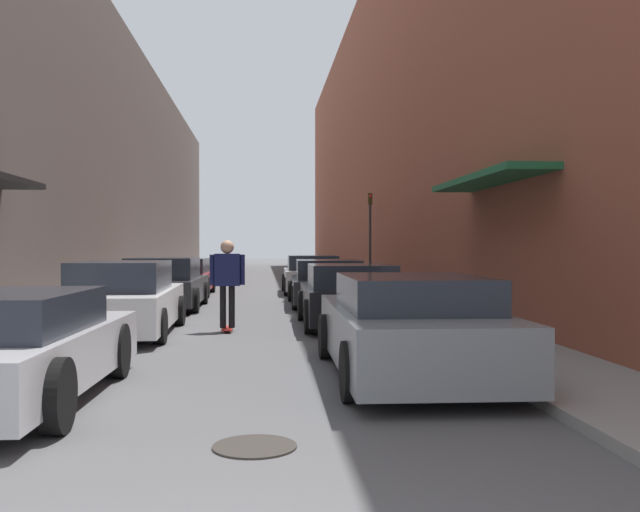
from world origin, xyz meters
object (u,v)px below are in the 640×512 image
at_px(parked_car_right_2, 327,283).
at_px(manhole_cover, 255,446).
at_px(parked_car_left_1, 123,300).
at_px(parked_car_left_3, 184,277).
at_px(traffic_light, 370,228).
at_px(parked_car_right_3, 312,275).
at_px(parked_car_left_2, 164,284).
at_px(parked_car_left_0, 10,348).
at_px(skateboarder, 227,275).
at_px(parked_car_right_1, 350,296).
at_px(parked_car_right_0, 409,327).

height_order(parked_car_right_2, manhole_cover, parked_car_right_2).
distance_m(parked_car_left_1, manhole_cover, 8.11).
distance_m(parked_car_left_3, traffic_light, 7.96).
height_order(parked_car_right_3, manhole_cover, parked_car_right_3).
relative_size(parked_car_left_1, parked_car_left_2, 1.03).
bearing_deg(traffic_light, parked_car_right_2, -106.73).
bearing_deg(parked_car_left_1, traffic_light, 64.42).
bearing_deg(parked_car_left_1, parked_car_left_0, -90.64).
xyz_separation_m(skateboarder, manhole_cover, (0.61, -8.01, -1.08)).
bearing_deg(manhole_cover, parked_car_left_0, 144.51).
bearing_deg(parked_car_left_2, skateboarder, -69.75).
xyz_separation_m(parked_car_left_0, traffic_light, (6.90, 20.10, 1.76)).
bearing_deg(parked_car_left_0, parked_car_right_2, 69.61).
height_order(parked_car_left_1, manhole_cover, parked_car_left_1).
bearing_deg(parked_car_left_0, manhole_cover, -35.49).
relative_size(parked_car_left_2, parked_car_right_1, 1.14).
xyz_separation_m(parked_car_left_0, parked_car_right_3, (4.40, 17.06, 0.05)).
bearing_deg(parked_car_left_1, parked_car_right_0, -46.17).
bearing_deg(parked_car_left_1, skateboarder, 9.79).
relative_size(parked_car_left_0, manhole_cover, 6.31).
bearing_deg(parked_car_left_0, parked_car_left_2, 89.61).
relative_size(parked_car_right_0, parked_car_right_2, 1.05).
bearing_deg(traffic_light, parked_car_left_2, -127.84).
distance_m(parked_car_right_0, parked_car_right_1, 5.62).
height_order(parked_car_left_0, parked_car_right_3, parked_car_right_3).
relative_size(parked_car_right_1, traffic_light, 1.10).
xyz_separation_m(parked_car_left_0, parked_car_left_1, (0.07, 5.83, 0.06)).
bearing_deg(parked_car_right_3, parked_car_left_3, -171.92).
bearing_deg(parked_car_right_2, parked_car_left_3, 134.90).
distance_m(parked_car_right_2, traffic_light, 8.62).
bearing_deg(parked_car_right_1, parked_car_left_1, -167.46).
xyz_separation_m(parked_car_left_0, parked_car_left_2, (0.08, 11.32, 0.06)).
distance_m(parked_car_right_2, skateboarder, 6.37).
height_order(parked_car_left_1, parked_car_right_2, parked_car_left_1).
bearing_deg(parked_car_right_3, parked_car_right_0, -89.55).
bearing_deg(parked_car_right_2, parked_car_right_3, 90.77).
height_order(parked_car_left_2, parked_car_left_3, parked_car_left_2).
relative_size(parked_car_left_1, parked_car_right_0, 0.97).
distance_m(parked_car_left_0, parked_car_left_2, 11.32).
xyz_separation_m(parked_car_left_1, traffic_light, (6.83, 14.27, 1.69)).
distance_m(manhole_cover, traffic_light, 22.48).
bearing_deg(parked_car_left_3, traffic_light, 28.06).
bearing_deg(parked_car_right_3, parked_car_right_2, -89.23).
distance_m(parked_car_right_3, skateboarder, 11.17).
bearing_deg(parked_car_right_2, parked_car_left_1, -125.46).
bearing_deg(parked_car_left_1, manhole_cover, -71.78).
bearing_deg(parked_car_right_1, skateboarder, -165.37).
bearing_deg(manhole_cover, parked_car_left_1, 108.22).
xyz_separation_m(parked_car_left_0, parked_car_left_3, (0.04, 16.44, 0.01)).
distance_m(parked_car_right_1, parked_car_right_3, 10.25).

